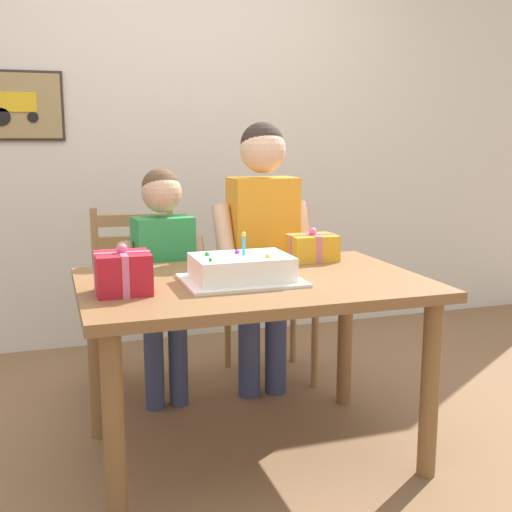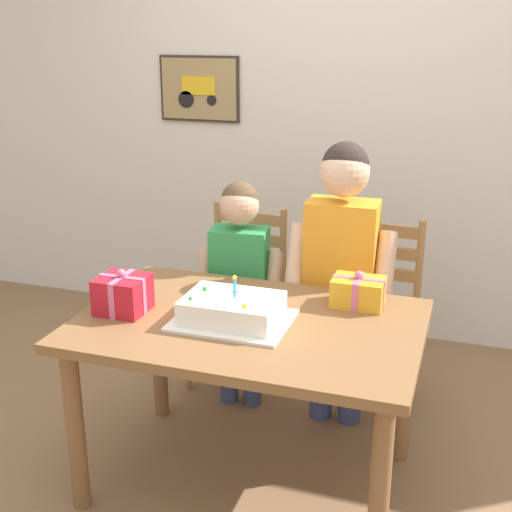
% 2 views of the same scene
% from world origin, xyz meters
% --- Properties ---
extents(ground_plane, '(20.00, 20.00, 0.00)m').
position_xyz_m(ground_plane, '(0.00, 0.00, 0.00)').
color(ground_plane, '#846042').
extents(back_wall, '(6.40, 0.11, 2.60)m').
position_xyz_m(back_wall, '(-0.00, 1.67, 1.30)').
color(back_wall, silver).
rests_on(back_wall, ground).
extents(dining_table, '(1.32, 0.88, 0.73)m').
position_xyz_m(dining_table, '(0.00, 0.00, 0.63)').
color(dining_table, brown).
rests_on(dining_table, ground).
extents(birthday_cake, '(0.44, 0.34, 0.19)m').
position_xyz_m(birthday_cake, '(-0.06, -0.03, 0.78)').
color(birthday_cake, white).
rests_on(birthday_cake, dining_table).
extents(gift_box_red_large, '(0.21, 0.16, 0.15)m').
position_xyz_m(gift_box_red_large, '(0.37, 0.28, 0.79)').
color(gift_box_red_large, gold).
rests_on(gift_box_red_large, dining_table).
extents(gift_box_beside_cake, '(0.19, 0.18, 0.18)m').
position_xyz_m(gift_box_beside_cake, '(-0.50, -0.07, 0.80)').
color(gift_box_beside_cake, red).
rests_on(gift_box_beside_cake, dining_table).
extents(chair_left, '(0.45, 0.45, 0.92)m').
position_xyz_m(chair_left, '(-0.34, 0.83, 0.47)').
color(chair_left, '#A87A4C').
rests_on(chair_left, ground).
extents(chair_right, '(0.45, 0.45, 0.92)m').
position_xyz_m(chair_right, '(0.35, 0.83, 0.47)').
color(chair_right, '#A87A4C').
rests_on(chair_right, ground).
extents(child_older, '(0.49, 0.28, 1.34)m').
position_xyz_m(child_older, '(0.24, 0.58, 0.82)').
color(child_older, '#38426B').
rests_on(child_older, ground).
extents(child_younger, '(0.43, 0.25, 1.13)m').
position_xyz_m(child_younger, '(-0.25, 0.58, 0.69)').
color(child_younger, '#38426B').
rests_on(child_younger, ground).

